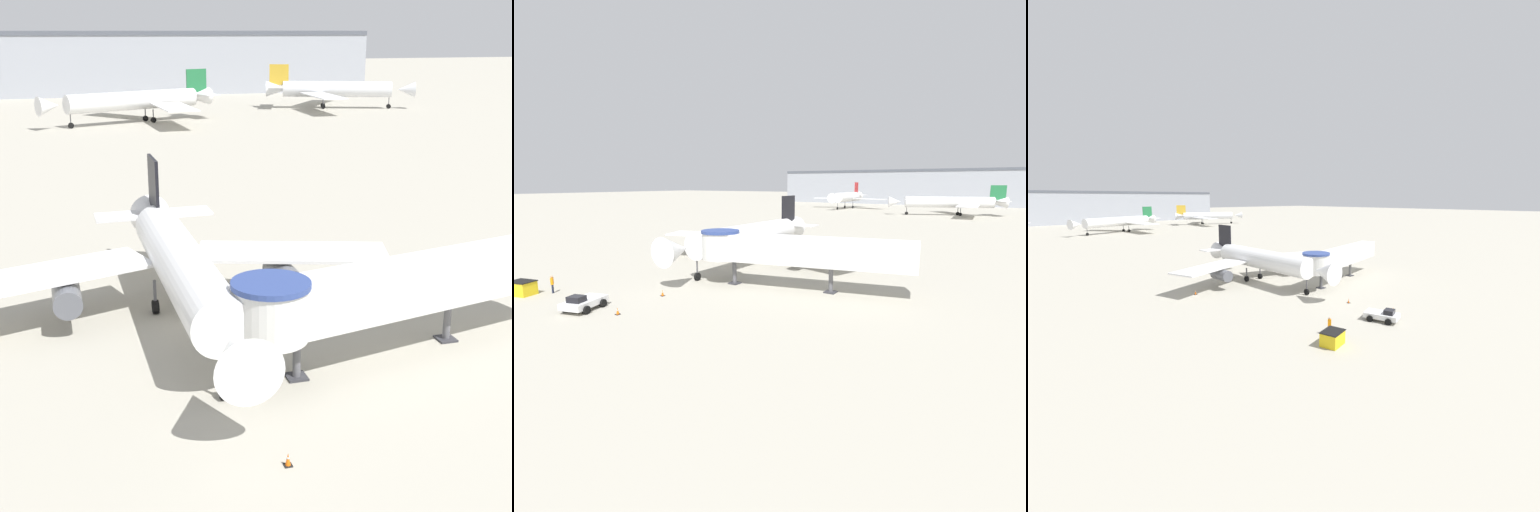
{
  "view_description": "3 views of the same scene",
  "coord_description": "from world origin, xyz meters",
  "views": [
    {
      "loc": [
        -6.93,
        -40.51,
        17.74
      ],
      "look_at": [
        5.08,
        1.93,
        3.7
      ],
      "focal_mm": 50.0,
      "sensor_mm": 36.0,
      "label": 1
    },
    {
      "loc": [
        30.09,
        -41.36,
        10.68
      ],
      "look_at": [
        5.07,
        -1.95,
        2.14
      ],
      "focal_mm": 28.0,
      "sensor_mm": 36.0,
      "label": 2
    },
    {
      "loc": [
        -33.97,
        -42.13,
        13.69
      ],
      "look_at": [
        0.71,
        -3.83,
        4.91
      ],
      "focal_mm": 24.0,
      "sensor_mm": 36.0,
      "label": 3
    }
  ],
  "objects": [
    {
      "name": "traffic_cone_apron_front",
      "position": [
        2.6,
        -21.51,
        0.28
      ],
      "size": [
        0.36,
        0.36,
        0.6
      ],
      "color": "black",
      "rests_on": "ground_plane"
    },
    {
      "name": "traffic_cone_near_nose",
      "position": [
        1.52,
        -15.64,
        0.29
      ],
      "size": [
        0.36,
        0.36,
        0.61
      ],
      "color": "black",
      "rests_on": "ground_plane"
    },
    {
      "name": "background_jet_red_tail",
      "position": [
        -34.03,
        121.37,
        4.83
      ],
      "size": [
        32.69,
        30.31,
        11.03
      ],
      "rotation": [
        0.0,
        0.0,
        0.0
      ],
      "color": "white",
      "rests_on": "ground_plane"
    },
    {
      "name": "pushback_tug_white",
      "position": [
        -0.95,
        -22.25,
        0.66
      ],
      "size": [
        3.1,
        4.13,
        1.42
      ],
      "rotation": [
        0.0,
        0.0,
        0.28
      ],
      "color": "silver",
      "rests_on": "ground_plane"
    },
    {
      "name": "jet_bridge",
      "position": [
        10.31,
        -6.86,
        4.05
      ],
      "size": [
        21.96,
        7.57,
        5.73
      ],
      "rotation": [
        0.0,
        0.0,
        0.21
      ],
      "color": "silver",
      "rests_on": "ground_plane"
    },
    {
      "name": "ground_crew_marshaller",
      "position": [
        -8.36,
        -20.73,
        1.04
      ],
      "size": [
        0.38,
        0.39,
        1.8
      ],
      "rotation": [
        0.0,
        0.0,
        2.32
      ],
      "color": "#1E2338",
      "rests_on": "ground_plane"
    },
    {
      "name": "main_airplane",
      "position": [
        0.01,
        1.3,
        3.75
      ],
      "size": [
        29.64,
        28.4,
        8.81
      ],
      "rotation": [
        0.0,
        0.0,
        0.01
      ],
      "color": "white",
      "rests_on": "ground_plane"
    },
    {
      "name": "ground_plane",
      "position": [
        0.0,
        0.0,
        0.0
      ],
      "size": [
        800.0,
        800.0,
        0.0
      ],
      "primitive_type": "plane",
      "color": "#A8A393"
    },
    {
      "name": "traffic_cone_port_wing",
      "position": [
        -11.53,
        1.61,
        0.32
      ],
      "size": [
        0.4,
        0.4,
        0.67
      ],
      "color": "black",
      "rests_on": "ground_plane"
    },
    {
      "name": "terminal_building",
      "position": [
        -1.5,
        175.0,
        8.74
      ],
      "size": [
        173.57,
        22.15,
        17.46
      ],
      "color": "#999EA8",
      "rests_on": "ground_plane"
    },
    {
      "name": "background_jet_green_tail",
      "position": [
        9.52,
        104.02,
        4.4
      ],
      "size": [
        36.6,
        35.21,
        10.01
      ],
      "rotation": [
        0.0,
        0.0,
        -1.2
      ],
      "color": "white",
      "rests_on": "ground_plane"
    },
    {
      "name": "service_container_yellow",
      "position": [
        -10.19,
        -22.67,
        0.7
      ],
      "size": [
        2.61,
        2.21,
        1.4
      ],
      "rotation": [
        0.0,
        0.0,
        0.23
      ],
      "color": "yellow",
      "rests_on": "ground_plane"
    }
  ]
}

